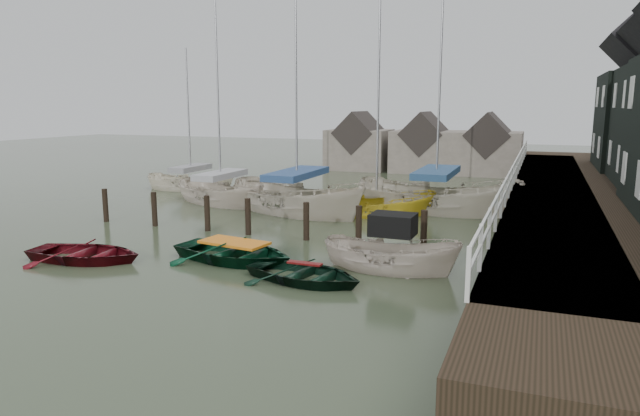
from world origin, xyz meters
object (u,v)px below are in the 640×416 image
at_px(sailboat_c, 376,215).
at_px(rowboat_green, 235,261).
at_px(sailboat_a, 221,202).
at_px(sailboat_e, 191,189).
at_px(sailboat_d, 435,210).
at_px(sailboat_b, 297,211).
at_px(rowboat_red, 86,261).
at_px(motorboat, 391,267).
at_px(rowboat_dkgreen, 305,281).

bearing_deg(sailboat_c, rowboat_green, 148.34).
xyz_separation_m(sailboat_a, sailboat_c, (8.11, -0.16, -0.04)).
xyz_separation_m(rowboat_green, sailboat_e, (-10.06, 12.60, 0.06)).
relative_size(rowboat_green, sailboat_d, 0.31).
bearing_deg(sailboat_c, sailboat_b, 81.85).
height_order(rowboat_red, motorboat, motorboat).
height_order(rowboat_dkgreen, motorboat, motorboat).
bearing_deg(rowboat_dkgreen, rowboat_red, 106.12).
distance_m(rowboat_red, sailboat_d, 15.45).
height_order(motorboat, sailboat_d, sailboat_d).
height_order(rowboat_red, sailboat_b, sailboat_b).
distance_m(rowboat_red, sailboat_c, 12.55).
height_order(rowboat_red, sailboat_e, sailboat_e).
distance_m(motorboat, sailboat_c, 8.72).
bearing_deg(sailboat_b, rowboat_dkgreen, -134.92).
relative_size(sailboat_a, sailboat_c, 1.07).
height_order(motorboat, sailboat_b, sailboat_b).
bearing_deg(sailboat_e, sailboat_a, -141.06).
relative_size(rowboat_red, rowboat_dkgreen, 1.06).
relative_size(motorboat, sailboat_c, 0.41).
relative_size(rowboat_green, sailboat_a, 0.38).
distance_m(sailboat_b, sailboat_e, 9.54).
bearing_deg(rowboat_red, rowboat_green, -76.84).
bearing_deg(sailboat_b, sailboat_a, 99.95).
relative_size(motorboat, sailboat_d, 0.32).
bearing_deg(rowboat_dkgreen, sailboat_e, 55.22).
relative_size(rowboat_dkgreen, motorboat, 0.83).
xyz_separation_m(sailboat_b, sailboat_c, (3.59, 0.66, -0.04)).
xyz_separation_m(rowboat_green, sailboat_b, (-1.50, 8.38, 0.06)).
bearing_deg(rowboat_red, rowboat_dkgreen, -93.36).
xyz_separation_m(rowboat_green, sailboat_d, (4.39, 11.01, 0.06)).
bearing_deg(rowboat_red, sailboat_e, 13.94).
distance_m(rowboat_dkgreen, sailboat_c, 10.21).
bearing_deg(rowboat_green, rowboat_red, 119.01).
bearing_deg(sailboat_a, rowboat_dkgreen, -116.51).
height_order(sailboat_a, sailboat_e, sailboat_a).
bearing_deg(rowboat_green, sailboat_c, -4.77).
height_order(rowboat_green, sailboat_a, sailboat_a).
bearing_deg(sailboat_b, sailboat_d, -45.57).
bearing_deg(sailboat_e, sailboat_c, -117.34).
height_order(sailboat_a, sailboat_c, sailboat_a).
height_order(sailboat_a, sailboat_d, sailboat_d).
bearing_deg(rowboat_green, sailboat_d, -13.46).
distance_m(sailboat_a, sailboat_d, 10.56).
relative_size(motorboat, sailboat_a, 0.38).
bearing_deg(sailboat_d, sailboat_a, 109.18).
distance_m(rowboat_dkgreen, sailboat_d, 12.24).
distance_m(sailboat_a, sailboat_c, 8.12).
xyz_separation_m(sailboat_d, sailboat_e, (-14.45, 1.58, 0.01)).
xyz_separation_m(rowboat_red, sailboat_b, (2.93, 10.06, 0.06)).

